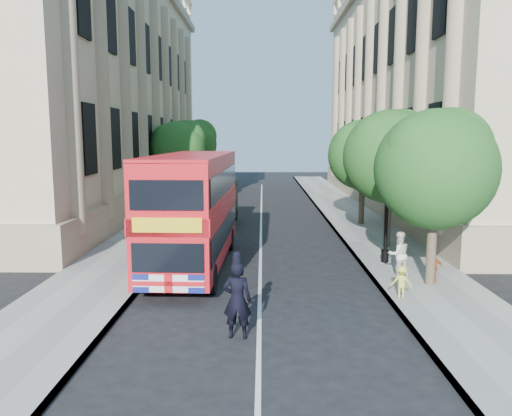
{
  "coord_description": "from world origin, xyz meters",
  "views": [
    {
      "loc": [
        0.08,
        -13.57,
        5.08
      ],
      "look_at": [
        -0.18,
        6.0,
        2.3
      ],
      "focal_mm": 35.0,
      "sensor_mm": 36.0,
      "label": 1
    }
  ],
  "objects_px": {
    "double_decker_bus": "(193,207)",
    "box_van": "(218,203)",
    "police_constable": "(237,300)",
    "lamp_post": "(387,203)",
    "woman_pedestrian": "(399,254)"
  },
  "relations": [
    {
      "from": "double_decker_bus",
      "to": "box_van",
      "type": "distance_m",
      "value": 9.85
    },
    {
      "from": "box_van",
      "to": "police_constable",
      "type": "xyz_separation_m",
      "value": [
        1.96,
        -16.74,
        -0.25
      ]
    },
    {
      "from": "double_decker_bus",
      "to": "box_van",
      "type": "bearing_deg",
      "value": 91.13
    },
    {
      "from": "lamp_post",
      "to": "double_decker_bus",
      "type": "xyz_separation_m",
      "value": [
        -7.6,
        -0.46,
        -0.11
      ]
    },
    {
      "from": "double_decker_bus",
      "to": "police_constable",
      "type": "height_order",
      "value": "double_decker_bus"
    },
    {
      "from": "box_van",
      "to": "woman_pedestrian",
      "type": "xyz_separation_m",
      "value": [
        7.47,
        -11.46,
        -0.3
      ]
    },
    {
      "from": "police_constable",
      "to": "double_decker_bus",
      "type": "bearing_deg",
      "value": -69.88
    },
    {
      "from": "woman_pedestrian",
      "to": "double_decker_bus",
      "type": "bearing_deg",
      "value": -21.65
    },
    {
      "from": "lamp_post",
      "to": "police_constable",
      "type": "height_order",
      "value": "lamp_post"
    },
    {
      "from": "woman_pedestrian",
      "to": "box_van",
      "type": "bearing_deg",
      "value": -66.03
    },
    {
      "from": "double_decker_bus",
      "to": "police_constable",
      "type": "distance_m",
      "value": 7.39
    },
    {
      "from": "lamp_post",
      "to": "double_decker_bus",
      "type": "bearing_deg",
      "value": -176.52
    },
    {
      "from": "double_decker_bus",
      "to": "woman_pedestrian",
      "type": "bearing_deg",
      "value": -10.93
    },
    {
      "from": "police_constable",
      "to": "woman_pedestrian",
      "type": "height_order",
      "value": "police_constable"
    },
    {
      "from": "police_constable",
      "to": "box_van",
      "type": "bearing_deg",
      "value": -79.55
    }
  ]
}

